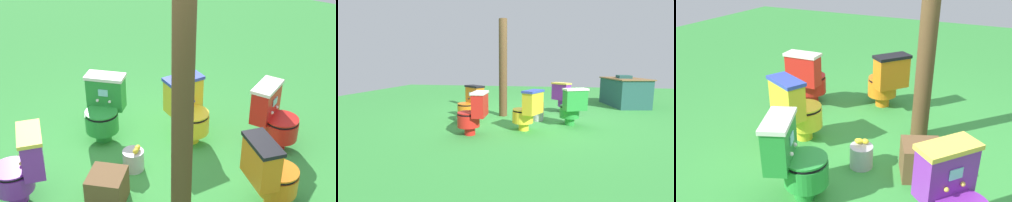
# 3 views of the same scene
# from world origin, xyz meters

# --- Properties ---
(ground) EXTENTS (14.00, 14.00, 0.00)m
(ground) POSITION_xyz_m (0.00, 0.00, 0.00)
(ground) COLOR green
(toilet_yellow) EXTENTS (0.58, 0.62, 0.73)m
(toilet_yellow) POSITION_xyz_m (1.14, 0.04, 0.37)
(toilet_yellow) COLOR yellow
(toilet_yellow) RESTS_ON ground
(toilet_purple) EXTENTS (0.64, 0.62, 0.73)m
(toilet_purple) POSITION_xyz_m (-0.59, 0.77, 0.37)
(toilet_purple) COLOR purple
(toilet_purple) RESTS_ON ground
(toilet_orange) EXTENTS (0.64, 0.62, 0.73)m
(toilet_orange) POSITION_xyz_m (0.59, -1.16, 0.37)
(toilet_orange) COLOR orange
(toilet_orange) RESTS_ON ground
(toilet_green) EXTENTS (0.61, 0.56, 0.73)m
(toilet_green) POSITION_xyz_m (0.65, 0.84, 0.37)
(toilet_green) COLOR green
(toilet_green) RESTS_ON ground
(toilet_red) EXTENTS (0.44, 0.50, 0.73)m
(toilet_red) POSITION_xyz_m (1.52, -0.81, 0.37)
(toilet_red) COLOR red
(toilet_red) RESTS_ON ground
(vendor_table) EXTENTS (1.59, 1.10, 0.85)m
(vendor_table) POSITION_xyz_m (-1.84, 2.49, 0.39)
(vendor_table) COLOR #23514C
(vendor_table) RESTS_ON ground
(wooden_post) EXTENTS (0.18, 0.18, 2.12)m
(wooden_post) POSITION_xyz_m (-0.01, -0.59, 1.06)
(wooden_post) COLOR brown
(wooden_post) RESTS_ON ground
(small_crate) EXTENTS (0.45, 0.44, 0.32)m
(small_crate) POSITION_xyz_m (-0.20, 0.10, 0.16)
(small_crate) COLOR brown
(small_crate) RESTS_ON ground
(lemon_bucket) EXTENTS (0.22, 0.22, 0.28)m
(lemon_bucket) POSITION_xyz_m (0.34, 0.20, 0.12)
(lemon_bucket) COLOR #B7B7BF
(lemon_bucket) RESTS_ON ground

